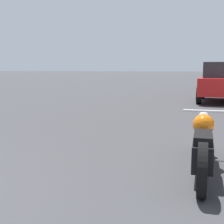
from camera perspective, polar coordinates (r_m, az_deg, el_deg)
motorcycle at (r=4.31m, az=16.27°, el=-5.67°), size 0.62×2.32×0.73m
parked_car_red at (r=13.75m, az=19.63°, el=5.18°), size 2.08×3.91×1.63m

